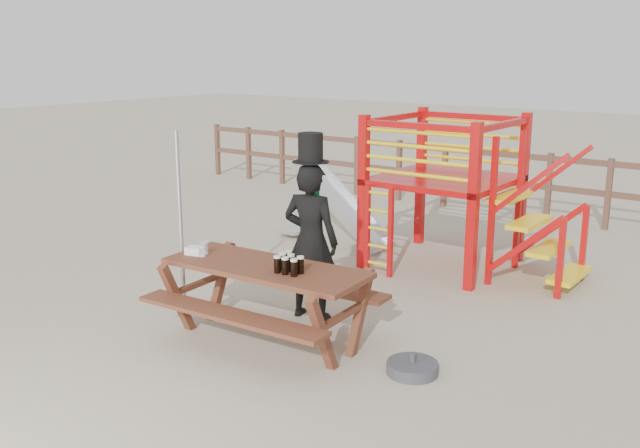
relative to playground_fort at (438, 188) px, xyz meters
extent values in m
plane|color=tan|center=(-0.12, -3.58, -1.07)|extent=(60.00, 60.00, 0.00)
cube|color=brown|center=(-0.12, 3.42, 0.03)|extent=(15.00, 0.06, 0.10)
cube|color=brown|center=(-0.12, 3.42, -0.47)|extent=(15.00, 0.06, 0.10)
cube|color=brown|center=(-7.62, 3.42, -0.47)|extent=(0.09, 0.09, 1.20)
cube|color=brown|center=(-6.62, 3.42, -0.47)|extent=(0.09, 0.09, 1.20)
cube|color=brown|center=(-5.62, 3.42, -0.47)|extent=(0.09, 0.09, 1.20)
cube|color=brown|center=(-4.62, 3.42, -0.47)|extent=(0.09, 0.09, 1.20)
cube|color=brown|center=(-3.62, 3.42, -0.47)|extent=(0.09, 0.09, 1.20)
cube|color=brown|center=(-2.62, 3.42, -0.47)|extent=(0.09, 0.09, 1.20)
cube|color=brown|center=(-1.62, 3.42, -0.47)|extent=(0.09, 0.09, 1.20)
cube|color=brown|center=(-0.62, 3.42, -0.47)|extent=(0.09, 0.09, 1.20)
cube|color=brown|center=(0.38, 3.42, -0.47)|extent=(0.09, 0.09, 1.20)
cube|color=brown|center=(1.38, 3.42, -0.47)|extent=(0.09, 0.09, 1.20)
cube|color=#BA0C0C|center=(-0.72, -0.78, -0.02)|extent=(0.12, 0.12, 2.10)
cube|color=#BA0C0C|center=(0.88, -0.78, -0.02)|extent=(0.12, 0.12, 2.10)
cube|color=#BA0C0C|center=(-0.72, 0.82, -0.02)|extent=(0.12, 0.12, 2.10)
cube|color=#BA0C0C|center=(0.88, 0.82, -0.02)|extent=(0.12, 0.12, 2.10)
cube|color=#BA0C0C|center=(0.08, 0.02, 0.13)|extent=(1.72, 1.72, 0.08)
cube|color=#BA0C0C|center=(0.08, -0.78, 0.93)|extent=(1.60, 0.08, 0.08)
cube|color=#BA0C0C|center=(0.08, 0.82, 0.93)|extent=(1.60, 0.08, 0.08)
cube|color=#BA0C0C|center=(-0.72, 0.02, 0.93)|extent=(0.08, 1.60, 0.08)
cube|color=#BA0C0C|center=(0.88, 0.02, 0.93)|extent=(0.08, 1.60, 0.08)
cylinder|color=yellow|center=(0.08, -0.78, 0.31)|extent=(1.50, 0.05, 0.05)
cylinder|color=yellow|center=(0.08, 0.82, 0.31)|extent=(1.50, 0.05, 0.05)
cylinder|color=yellow|center=(0.08, -0.78, 0.49)|extent=(1.50, 0.05, 0.05)
cylinder|color=yellow|center=(0.08, 0.82, 0.49)|extent=(1.50, 0.05, 0.05)
cylinder|color=yellow|center=(0.08, -0.78, 0.67)|extent=(1.50, 0.05, 0.05)
cylinder|color=yellow|center=(0.08, 0.82, 0.67)|extent=(1.50, 0.05, 0.05)
cylinder|color=yellow|center=(0.08, -0.78, 0.85)|extent=(1.50, 0.05, 0.05)
cylinder|color=yellow|center=(0.08, 0.82, 0.85)|extent=(1.50, 0.05, 0.05)
cube|color=#BA0C0C|center=(-0.55, -0.93, -0.47)|extent=(0.06, 0.06, 1.20)
cube|color=#BA0C0C|center=(-0.19, -0.93, -0.47)|extent=(0.06, 0.06, 1.20)
cylinder|color=yellow|center=(-0.37, -0.93, -0.92)|extent=(0.36, 0.04, 0.04)
cylinder|color=yellow|center=(-0.37, -0.93, -0.68)|extent=(0.36, 0.04, 0.04)
cylinder|color=yellow|center=(-0.37, -0.93, -0.44)|extent=(0.36, 0.04, 0.04)
cylinder|color=yellow|center=(-0.37, -0.93, -0.20)|extent=(0.36, 0.04, 0.04)
cylinder|color=yellow|center=(-0.37, -0.93, 0.04)|extent=(0.36, 0.04, 0.04)
cube|color=yellow|center=(1.03, 0.02, 0.01)|extent=(0.30, 0.90, 0.06)
cube|color=yellow|center=(1.31, 0.02, -0.29)|extent=(0.30, 0.90, 0.06)
cube|color=yellow|center=(1.59, 0.02, -0.59)|extent=(0.30, 0.90, 0.06)
cube|color=yellow|center=(1.87, 0.02, -0.89)|extent=(0.30, 0.90, 0.06)
cube|color=#BA0C0C|center=(1.43, -0.43, -0.47)|extent=(0.95, 0.08, 0.86)
cube|color=#BA0C0C|center=(1.43, 0.47, -0.47)|extent=(0.95, 0.08, 0.86)
cube|color=silver|center=(-1.62, 0.02, -0.45)|extent=(1.53, 0.55, 1.21)
cube|color=silver|center=(-1.62, -0.25, -0.41)|extent=(1.58, 0.04, 1.28)
cube|color=silver|center=(-1.62, 0.29, -0.41)|extent=(1.58, 0.04, 1.28)
cube|color=silver|center=(-2.52, 0.02, -0.97)|extent=(0.35, 0.55, 0.05)
cube|color=brown|center=(-0.10, -3.53, -0.28)|extent=(2.17, 0.94, 0.05)
cube|color=brown|center=(-0.06, -4.11, -0.59)|extent=(2.14, 0.44, 0.04)
cube|color=brown|center=(-0.14, -2.94, -0.59)|extent=(2.14, 0.44, 0.04)
cube|color=brown|center=(-1.00, -3.59, -0.69)|extent=(0.17, 1.28, 0.76)
cube|color=brown|center=(0.80, -3.47, -0.69)|extent=(0.17, 1.28, 0.76)
imported|color=black|center=(-0.16, -2.70, -0.19)|extent=(0.71, 0.53, 1.76)
cube|color=#0D9936|center=(-0.18, -2.56, 0.02)|extent=(0.07, 0.03, 0.41)
cylinder|color=black|center=(-0.16, -2.70, 0.70)|extent=(0.40, 0.40, 0.01)
cylinder|color=black|center=(-0.16, -2.70, 0.85)|extent=(0.27, 0.27, 0.31)
cube|color=white|center=(-0.18, -2.57, 0.96)|extent=(0.14, 0.03, 0.04)
cylinder|color=#B2B2B7|center=(-1.16, -3.68, -0.01)|extent=(0.05, 0.05, 2.13)
cylinder|color=#3C3C41|center=(1.48, -3.29, -1.02)|extent=(0.48, 0.48, 0.11)
cylinder|color=#3C3C41|center=(1.48, -3.29, -0.91)|extent=(0.06, 0.06, 0.09)
cube|color=white|center=(-0.96, -3.67, -0.21)|extent=(0.21, 0.18, 0.08)
cylinder|color=black|center=(0.15, -3.64, -0.17)|extent=(0.07, 0.07, 0.15)
cylinder|color=beige|center=(0.15, -3.64, -0.09)|extent=(0.07, 0.07, 0.02)
cylinder|color=black|center=(0.25, -3.64, -0.17)|extent=(0.07, 0.07, 0.15)
cylinder|color=beige|center=(0.25, -3.64, -0.09)|extent=(0.07, 0.07, 0.02)
cylinder|color=black|center=(0.35, -3.63, -0.17)|extent=(0.07, 0.07, 0.15)
cylinder|color=beige|center=(0.35, -3.63, -0.09)|extent=(0.07, 0.07, 0.02)
cylinder|color=black|center=(0.13, -3.53, -0.17)|extent=(0.07, 0.07, 0.15)
cylinder|color=beige|center=(0.13, -3.53, -0.09)|extent=(0.07, 0.07, 0.02)
cylinder|color=black|center=(0.23, -3.52, -0.17)|extent=(0.07, 0.07, 0.15)
cylinder|color=beige|center=(0.23, -3.52, -0.09)|extent=(0.07, 0.07, 0.02)
cylinder|color=black|center=(0.35, -3.53, -0.17)|extent=(0.07, 0.07, 0.15)
cylinder|color=beige|center=(0.35, -3.53, -0.09)|extent=(0.07, 0.07, 0.02)
cylinder|color=black|center=(0.12, -3.44, -0.17)|extent=(0.07, 0.07, 0.15)
cylinder|color=beige|center=(0.12, -3.44, -0.09)|extent=(0.07, 0.07, 0.02)
cylinder|color=silver|center=(-0.84, -3.68, -0.17)|extent=(0.07, 0.07, 0.15)
cylinder|color=beige|center=(-0.84, -3.68, -0.24)|extent=(0.06, 0.06, 0.02)
cylinder|color=silver|center=(-0.86, -3.62, -0.17)|extent=(0.07, 0.07, 0.15)
cylinder|color=beige|center=(-0.86, -3.62, -0.24)|extent=(0.06, 0.06, 0.02)
camera|label=1|loc=(4.43, -8.71, 1.87)|focal=40.00mm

